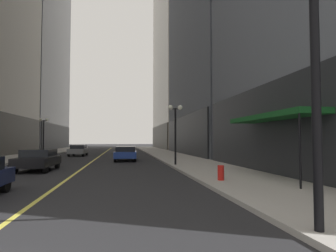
{
  "coord_description": "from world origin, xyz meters",
  "views": [
    {
      "loc": [
        2.63,
        -3.01,
        1.91
      ],
      "look_at": [
        8.25,
        33.17,
        3.65
      ],
      "focal_mm": 31.45,
      "sensor_mm": 36.0,
      "label": 1
    }
  ],
  "objects_px": {
    "street_lamp_left_far": "(44,128)",
    "street_lamp_right_mid": "(175,121)",
    "car_grey": "(78,150)",
    "car_black": "(38,159)",
    "traffic_light_near_right": "(266,45)",
    "fire_hydrant_right": "(221,174)",
    "car_blue": "(126,153)"
  },
  "relations": [
    {
      "from": "street_lamp_left_far",
      "to": "street_lamp_right_mid",
      "type": "xyz_separation_m",
      "value": [
        12.8,
        -15.06,
        0.0
      ]
    },
    {
      "from": "car_grey",
      "to": "car_black",
      "type": "bearing_deg",
      "value": -89.81
    },
    {
      "from": "traffic_light_near_right",
      "to": "street_lamp_right_mid",
      "type": "relative_size",
      "value": 1.28
    },
    {
      "from": "car_grey",
      "to": "street_lamp_left_far",
      "type": "relative_size",
      "value": 0.94
    },
    {
      "from": "traffic_light_near_right",
      "to": "car_black",
      "type": "bearing_deg",
      "value": 119.1
    },
    {
      "from": "fire_hydrant_right",
      "to": "car_grey",
      "type": "bearing_deg",
      "value": 111.4
    },
    {
      "from": "car_blue",
      "to": "street_lamp_left_far",
      "type": "height_order",
      "value": "street_lamp_left_far"
    },
    {
      "from": "car_blue",
      "to": "traffic_light_near_right",
      "type": "bearing_deg",
      "value": -83.8
    },
    {
      "from": "car_black",
      "to": "car_grey",
      "type": "xyz_separation_m",
      "value": [
        -0.06,
        17.25,
        -0.0
      ]
    },
    {
      "from": "street_lamp_right_mid",
      "to": "fire_hydrant_right",
      "type": "relative_size",
      "value": 5.54
    },
    {
      "from": "car_blue",
      "to": "street_lamp_left_far",
      "type": "relative_size",
      "value": 1.06
    },
    {
      "from": "car_blue",
      "to": "street_lamp_right_mid",
      "type": "relative_size",
      "value": 1.06
    },
    {
      "from": "car_black",
      "to": "street_lamp_left_far",
      "type": "relative_size",
      "value": 0.96
    },
    {
      "from": "fire_hydrant_right",
      "to": "street_lamp_left_far",
      "type": "bearing_deg",
      "value": 119.58
    },
    {
      "from": "car_blue",
      "to": "car_grey",
      "type": "height_order",
      "value": "same"
    },
    {
      "from": "fire_hydrant_right",
      "to": "street_lamp_right_mid",
      "type": "bearing_deg",
      "value": 93.42
    },
    {
      "from": "car_grey",
      "to": "fire_hydrant_right",
      "type": "height_order",
      "value": "car_grey"
    },
    {
      "from": "street_lamp_left_far",
      "to": "fire_hydrant_right",
      "type": "xyz_separation_m",
      "value": [
        13.3,
        -23.43,
        -2.86
      ]
    },
    {
      "from": "traffic_light_near_right",
      "to": "fire_hydrant_right",
      "type": "xyz_separation_m",
      "value": [
        1.55,
        7.19,
        -3.34
      ]
    },
    {
      "from": "car_black",
      "to": "street_lamp_right_mid",
      "type": "xyz_separation_m",
      "value": [
        8.93,
        1.4,
        2.54
      ]
    },
    {
      "from": "traffic_light_near_right",
      "to": "street_lamp_left_far",
      "type": "distance_m",
      "value": 32.8
    },
    {
      "from": "car_grey",
      "to": "fire_hydrant_right",
      "type": "relative_size",
      "value": 5.18
    },
    {
      "from": "traffic_light_near_right",
      "to": "car_grey",
      "type": "bearing_deg",
      "value": 104.18
    },
    {
      "from": "car_blue",
      "to": "car_grey",
      "type": "relative_size",
      "value": 1.13
    },
    {
      "from": "fire_hydrant_right",
      "to": "car_blue",
      "type": "bearing_deg",
      "value": 104.84
    },
    {
      "from": "traffic_light_near_right",
      "to": "fire_hydrant_right",
      "type": "relative_size",
      "value": 7.06
    },
    {
      "from": "traffic_light_near_right",
      "to": "fire_hydrant_right",
      "type": "distance_m",
      "value": 8.08
    },
    {
      "from": "car_grey",
      "to": "fire_hydrant_right",
      "type": "xyz_separation_m",
      "value": [
        9.49,
        -24.21,
        -0.32
      ]
    },
    {
      "from": "car_grey",
      "to": "traffic_light_near_right",
      "type": "bearing_deg",
      "value": -75.82
    },
    {
      "from": "car_blue",
      "to": "street_lamp_left_far",
      "type": "bearing_deg",
      "value": 137.69
    },
    {
      "from": "car_grey",
      "to": "traffic_light_near_right",
      "type": "relative_size",
      "value": 0.73
    },
    {
      "from": "car_black",
      "to": "street_lamp_left_far",
      "type": "distance_m",
      "value": 17.11
    }
  ]
}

